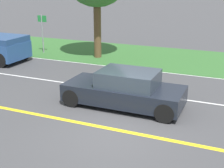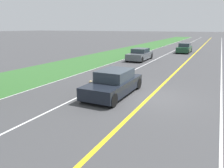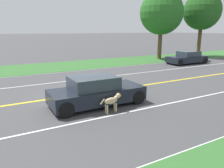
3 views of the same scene
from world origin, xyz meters
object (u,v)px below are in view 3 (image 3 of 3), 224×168
(ego_car, at_px, (96,92))
(dog, at_px, (113,101))
(roadside_tree_left_near, at_px, (161,13))
(oncoming_car, at_px, (187,58))
(roadside_tree_left_far, at_px, (202,11))

(ego_car, xyz_separation_m, dog, (1.20, 0.22, -0.13))
(ego_car, distance_m, roadside_tree_left_near, 18.82)
(oncoming_car, xyz_separation_m, roadside_tree_left_near, (-4.46, 0.01, 4.80))
(dog, xyz_separation_m, roadside_tree_left_far, (-12.12, 19.72, 5.24))
(dog, distance_m, roadside_tree_left_far, 23.73)
(dog, height_order, roadside_tree_left_far, roadside_tree_left_far)
(ego_car, bearing_deg, roadside_tree_left_far, 118.71)
(dog, bearing_deg, oncoming_car, 117.84)
(ego_car, bearing_deg, oncoming_car, 117.52)
(oncoming_car, bearing_deg, roadside_tree_left_far, -58.64)
(roadside_tree_left_near, bearing_deg, oncoming_car, -0.17)
(oncoming_car, relative_size, roadside_tree_left_far, 0.55)
(oncoming_car, height_order, roadside_tree_left_far, roadside_tree_left_far)
(ego_car, relative_size, roadside_tree_left_far, 0.54)
(roadside_tree_left_near, xyz_separation_m, roadside_tree_left_far, (0.79, 6.00, 0.35))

